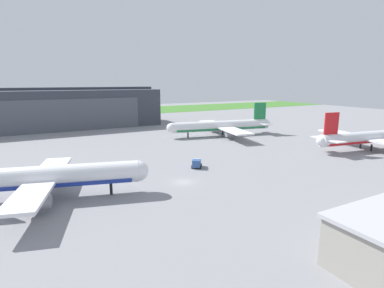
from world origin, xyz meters
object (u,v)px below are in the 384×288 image
Objects in this scene: airliner_far_right at (221,126)px; airliner_near_right at (370,138)px; maintenance_hangar at (49,109)px; baggage_tug at (197,163)px; airliner_near_left at (47,178)px.

airliner_near_right is (28.28, -44.70, 0.05)m from airliner_far_right.
baggage_tug is (28.46, -92.75, -7.88)m from maintenance_hangar.
airliner_near_left reaches higher than baggage_tug.
airliner_near_right reaches higher than baggage_tug.
maintenance_hangar reaches higher than baggage_tug.
maintenance_hangar is 2.36× the size of airliner_near_right.
airliner_near_left is 0.85× the size of airliner_near_right.
airliner_far_right is 1.05× the size of airliner_near_right.
maintenance_hangar is 2.76× the size of airliner_near_left.
baggage_tug is at bearing -131.47° from airliner_far_right.
airliner_far_right is (60.21, -56.82, -5.17)m from maintenance_hangar.
airliner_far_right is 10.90× the size of baggage_tug.
airliner_far_right is 52.90m from airliner_near_right.
airliner_near_right is 10.35× the size of baggage_tug.
airliner_far_right is at bearing 31.72° from airliner_near_left.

